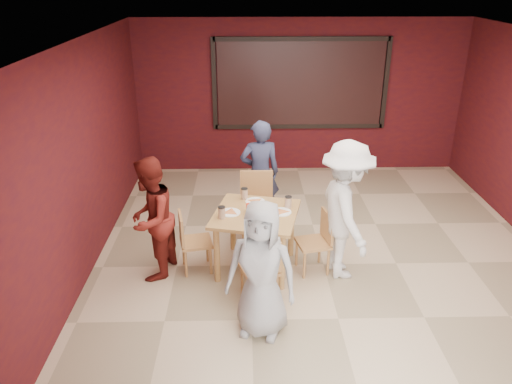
{
  "coord_description": "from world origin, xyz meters",
  "views": [
    {
      "loc": [
        -1.02,
        -5.57,
        3.52
      ],
      "look_at": [
        -0.89,
        -0.04,
        1.07
      ],
      "focal_mm": 35.0,
      "sensor_mm": 36.0,
      "label": 1
    }
  ],
  "objects_px": {
    "diner_back": "(260,173)",
    "diner_left": "(151,219)",
    "chair_front": "(261,268)",
    "diner_front": "(261,270)",
    "dining_table": "(256,220)",
    "diner_right": "(345,211)",
    "chair_right": "(318,239)",
    "chair_back": "(257,201)",
    "chair_left": "(191,239)"
  },
  "relations": [
    {
      "from": "diner_back",
      "to": "diner_left",
      "type": "bearing_deg",
      "value": 38.29
    },
    {
      "from": "chair_front",
      "to": "diner_front",
      "type": "height_order",
      "value": "diner_front"
    },
    {
      "from": "dining_table",
      "to": "diner_front",
      "type": "xyz_separation_m",
      "value": [
        0.03,
        -1.24,
        0.06
      ]
    },
    {
      "from": "diner_right",
      "to": "chair_front",
      "type": "bearing_deg",
      "value": 110.92
    },
    {
      "from": "diner_right",
      "to": "chair_right",
      "type": "bearing_deg",
      "value": 67.23
    },
    {
      "from": "diner_back",
      "to": "chair_back",
      "type": "bearing_deg",
      "value": 74.82
    },
    {
      "from": "diner_left",
      "to": "diner_right",
      "type": "height_order",
      "value": "diner_right"
    },
    {
      "from": "chair_left",
      "to": "chair_right",
      "type": "height_order",
      "value": "chair_right"
    },
    {
      "from": "diner_left",
      "to": "diner_front",
      "type": "bearing_deg",
      "value": 62.4
    },
    {
      "from": "chair_back",
      "to": "chair_left",
      "type": "bearing_deg",
      "value": -133.6
    },
    {
      "from": "chair_left",
      "to": "chair_right",
      "type": "relative_size",
      "value": 1.0
    },
    {
      "from": "diner_left",
      "to": "chair_back",
      "type": "bearing_deg",
      "value": 139.84
    },
    {
      "from": "chair_back",
      "to": "diner_front",
      "type": "distance_m",
      "value": 2.11
    },
    {
      "from": "diner_front",
      "to": "diner_right",
      "type": "relative_size",
      "value": 0.86
    },
    {
      "from": "chair_front",
      "to": "chair_right",
      "type": "height_order",
      "value": "chair_front"
    },
    {
      "from": "chair_left",
      "to": "diner_right",
      "type": "height_order",
      "value": "diner_right"
    },
    {
      "from": "chair_back",
      "to": "diner_back",
      "type": "xyz_separation_m",
      "value": [
        0.06,
        0.42,
        0.26
      ]
    },
    {
      "from": "chair_front",
      "to": "diner_left",
      "type": "bearing_deg",
      "value": 154.76
    },
    {
      "from": "dining_table",
      "to": "diner_back",
      "type": "xyz_separation_m",
      "value": [
        0.09,
        1.28,
        0.11
      ]
    },
    {
      "from": "diner_front",
      "to": "diner_left",
      "type": "distance_m",
      "value": 1.72
    },
    {
      "from": "chair_right",
      "to": "diner_left",
      "type": "height_order",
      "value": "diner_left"
    },
    {
      "from": "diner_front",
      "to": "diner_left",
      "type": "bearing_deg",
      "value": 156.26
    },
    {
      "from": "dining_table",
      "to": "chair_left",
      "type": "bearing_deg",
      "value": -177.63
    },
    {
      "from": "chair_left",
      "to": "diner_left",
      "type": "bearing_deg",
      "value": -170.02
    },
    {
      "from": "chair_front",
      "to": "diner_back",
      "type": "relative_size",
      "value": 0.51
    },
    {
      "from": "chair_back",
      "to": "chair_front",
      "type": "bearing_deg",
      "value": -89.53
    },
    {
      "from": "diner_right",
      "to": "dining_table",
      "type": "bearing_deg",
      "value": 73.54
    },
    {
      "from": "chair_right",
      "to": "diner_front",
      "type": "height_order",
      "value": "diner_front"
    },
    {
      "from": "chair_front",
      "to": "diner_back",
      "type": "xyz_separation_m",
      "value": [
        0.05,
        2.02,
        0.34
      ]
    },
    {
      "from": "chair_right",
      "to": "diner_left",
      "type": "distance_m",
      "value": 2.09
    },
    {
      "from": "dining_table",
      "to": "chair_right",
      "type": "relative_size",
      "value": 1.5
    },
    {
      "from": "diner_back",
      "to": "diner_left",
      "type": "relative_size",
      "value": 1.03
    },
    {
      "from": "chair_left",
      "to": "diner_back",
      "type": "relative_size",
      "value": 0.5
    },
    {
      "from": "chair_front",
      "to": "diner_right",
      "type": "relative_size",
      "value": 0.46
    },
    {
      "from": "chair_left",
      "to": "chair_back",
      "type": "bearing_deg",
      "value": 46.4
    },
    {
      "from": "chair_left",
      "to": "chair_right",
      "type": "distance_m",
      "value": 1.6
    },
    {
      "from": "dining_table",
      "to": "diner_right",
      "type": "height_order",
      "value": "diner_right"
    },
    {
      "from": "chair_right",
      "to": "diner_right",
      "type": "bearing_deg",
      "value": -13.86
    },
    {
      "from": "dining_table",
      "to": "chair_right",
      "type": "distance_m",
      "value": 0.82
    },
    {
      "from": "diner_front",
      "to": "diner_right",
      "type": "distance_m",
      "value": 1.52
    },
    {
      "from": "chair_left",
      "to": "diner_left",
      "type": "relative_size",
      "value": 0.51
    },
    {
      "from": "chair_right",
      "to": "diner_back",
      "type": "distance_m",
      "value": 1.56
    },
    {
      "from": "chair_left",
      "to": "diner_right",
      "type": "bearing_deg",
      "value": -3.29
    },
    {
      "from": "diner_front",
      "to": "diner_back",
      "type": "relative_size",
      "value": 0.94
    },
    {
      "from": "chair_back",
      "to": "diner_left",
      "type": "height_order",
      "value": "diner_left"
    },
    {
      "from": "chair_front",
      "to": "chair_back",
      "type": "distance_m",
      "value": 1.6
    },
    {
      "from": "dining_table",
      "to": "diner_front",
      "type": "bearing_deg",
      "value": -88.66
    },
    {
      "from": "diner_front",
      "to": "diner_right",
      "type": "height_order",
      "value": "diner_right"
    },
    {
      "from": "dining_table",
      "to": "diner_back",
      "type": "relative_size",
      "value": 0.75
    },
    {
      "from": "diner_back",
      "to": "diner_left",
      "type": "distance_m",
      "value": 1.95
    }
  ]
}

